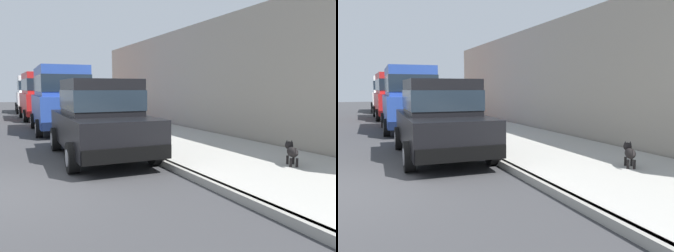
% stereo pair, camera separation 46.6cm
% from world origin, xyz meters
% --- Properties ---
extents(ground_plane, '(80.00, 80.00, 0.00)m').
position_xyz_m(ground_plane, '(0.00, 0.00, 0.00)').
color(ground_plane, '#38383A').
extents(curb, '(0.16, 64.00, 0.14)m').
position_xyz_m(curb, '(3.20, 0.00, 0.07)').
color(curb, gray).
rests_on(curb, ground).
extents(sidewalk, '(3.60, 64.00, 0.14)m').
position_xyz_m(sidewalk, '(5.00, 0.00, 0.07)').
color(sidewalk, '#A8A59E').
rests_on(sidewalk, ground).
extents(car_black_sedan, '(2.14, 4.66, 1.92)m').
position_xyz_m(car_black_sedan, '(2.21, 2.06, 0.98)').
color(car_black_sedan, black).
rests_on(car_black_sedan, ground).
extents(car_blue_van, '(2.25, 4.96, 2.52)m').
position_xyz_m(car_blue_van, '(2.22, 7.86, 1.39)').
color(car_blue_van, '#28479E').
rests_on(car_blue_van, ground).
extents(car_red_van, '(2.16, 4.91, 2.52)m').
position_xyz_m(car_red_van, '(2.17, 13.91, 1.39)').
color(car_red_van, red).
rests_on(car_red_van, ground).
extents(car_white_van, '(2.23, 4.95, 2.52)m').
position_xyz_m(car_white_van, '(2.20, 20.05, 1.39)').
color(car_white_van, white).
rests_on(car_white_van, ground).
extents(dog_black, '(0.46, 0.67, 0.49)m').
position_xyz_m(dog_black, '(5.33, -1.13, 0.43)').
color(dog_black, black).
rests_on(dog_black, sidewalk).
extents(building_facade, '(0.50, 20.00, 4.13)m').
position_xyz_m(building_facade, '(7.10, 5.85, 2.07)').
color(building_facade, '#9E9384').
rests_on(building_facade, ground).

